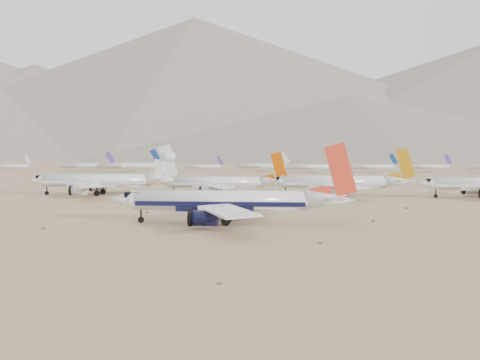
% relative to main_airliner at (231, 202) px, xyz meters
% --- Properties ---
extents(ground, '(7000.00, 7000.00, 0.00)m').
position_rel_main_airliner_xyz_m(ground, '(7.07, 4.03, -4.87)').
color(ground, '#9C815B').
rests_on(ground, ground).
extents(main_airliner, '(50.23, 49.06, 17.73)m').
position_rel_main_airliner_xyz_m(main_airliner, '(0.00, 0.00, 0.00)').
color(main_airliner, silver).
rests_on(main_airliner, ground).
extents(row2_gold_tail, '(48.41, 47.35, 17.24)m').
position_rel_main_airliner_xyz_m(row2_gold_tail, '(31.09, 75.83, -0.05)').
color(row2_gold_tail, silver).
rests_on(row2_gold_tail, ground).
extents(row2_orange_tail, '(44.55, 43.58, 15.89)m').
position_rel_main_airliner_xyz_m(row2_orange_tail, '(-11.23, 77.52, -0.41)').
color(row2_orange_tail, silver).
rests_on(row2_orange_tail, ground).
extents(row2_white_trijet, '(52.05, 50.87, 18.44)m').
position_rel_main_airliner_xyz_m(row2_white_trijet, '(-53.50, 72.73, 0.47)').
color(row2_white_trijet, silver).
rests_on(row2_white_trijet, ground).
extents(distant_storage_row, '(664.22, 62.35, 16.09)m').
position_rel_main_airliner_xyz_m(distant_storage_row, '(75.81, 307.55, -0.43)').
color(distant_storage_row, silver).
rests_on(distant_storage_row, ground).
extents(mountain_range, '(7354.00, 3024.00, 470.00)m').
position_rel_main_airliner_xyz_m(mountain_range, '(77.25, 1652.04, 185.44)').
color(mountain_range, slate).
rests_on(mountain_range, ground).
extents(desert_scrub, '(233.60, 121.67, 0.63)m').
position_rel_main_airliner_xyz_m(desert_scrub, '(-13.66, -17.86, -4.59)').
color(desert_scrub, brown).
rests_on(desert_scrub, ground).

